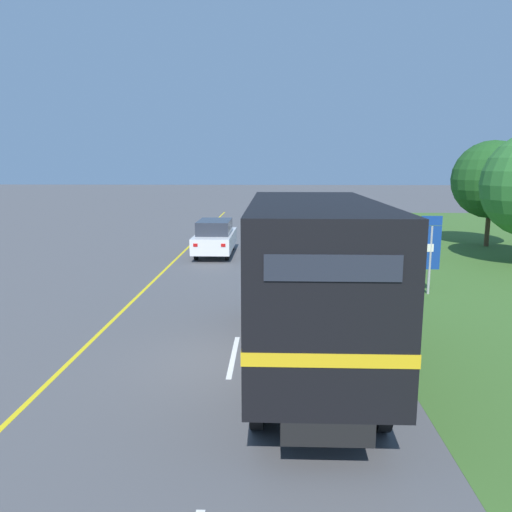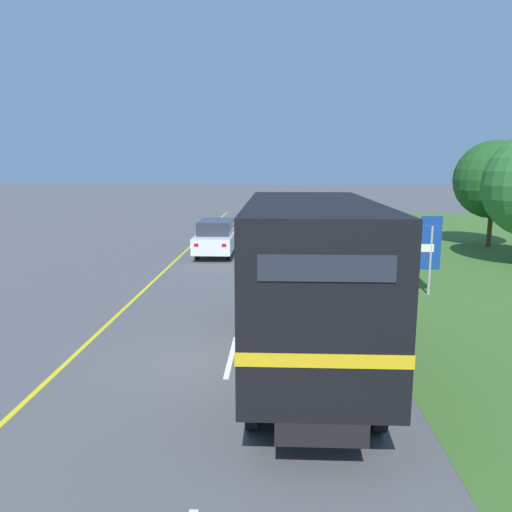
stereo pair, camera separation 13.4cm
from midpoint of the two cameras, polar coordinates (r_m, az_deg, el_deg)
The scene contains 12 objects.
ground_plane at distance 11.62m, azimuth -3.08°, elevation -12.00°, with size 200.00×200.00×0.00m, color #515154.
edge_line_yellow at distance 21.85m, azimuth -10.40°, elevation -1.43°, with size 0.12×51.76×0.01m, color yellow.
centre_dash_near at distance 11.94m, azimuth -2.92°, elevation -11.34°, with size 0.12×2.60×0.01m, color white.
centre_dash_mid_a at distance 18.22m, azimuth -1.14°, elevation -3.63°, with size 0.12×2.60×0.01m, color white.
centre_dash_mid_b at distance 24.67m, azimuth -0.30°, elevation 0.09°, with size 0.12×2.60×0.01m, color white.
centre_dash_far at distance 31.18m, azimuth 0.20°, elevation 2.27°, with size 0.12×2.60×0.01m, color white.
centre_dash_farthest at distance 37.72m, azimuth 0.52°, elevation 3.69°, with size 0.12×2.60×0.01m, color white.
horse_trailer_truck at distance 10.66m, azimuth 5.84°, elevation -2.43°, with size 2.45×8.54×3.73m.
lead_car_white at distance 24.75m, azimuth -4.86°, elevation 2.19°, with size 1.80×4.59×1.74m.
highway_sign at distance 17.81m, azimuth 16.92°, elevation 0.87°, with size 2.17×0.09×2.72m.
roadside_tree_mid at distance 29.87m, azimuth 25.21°, elevation 7.91°, with size 4.16×4.16×5.71m.
delineator_post at distance 14.04m, azimuth 16.30°, elevation -6.23°, with size 0.08×0.08×0.95m.
Camera 1 is at (0.92, -10.70, 4.43)m, focal length 35.00 mm.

